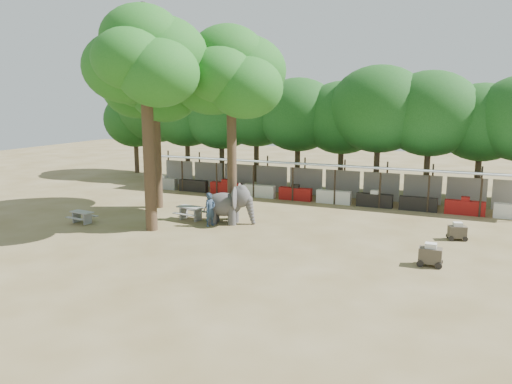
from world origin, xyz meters
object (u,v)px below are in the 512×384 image
at_px(yard_tree_back, 230,74).
at_px(yard_tree_left, 154,82).
at_px(cart_front, 430,255).
at_px(handler, 210,210).
at_px(yard_tree_center, 145,59).
at_px(picnic_table_far, 191,211).
at_px(picnic_table_near, 82,216).
at_px(elephant, 229,204).
at_px(cart_back, 457,231).

bearing_deg(yard_tree_back, yard_tree_left, 170.54).
distance_m(yard_tree_back, cart_front, 14.92).
bearing_deg(cart_front, handler, 168.76).
xyz_separation_m(handler, cart_front, (12.10, -2.20, -0.46)).
xyz_separation_m(yard_tree_center, handler, (2.70, 1.87, -8.25)).
bearing_deg(picnic_table_far, picnic_table_near, -141.82).
bearing_deg(elephant, cart_back, -5.82).
relative_size(yard_tree_back, cart_back, 10.38).
height_order(picnic_table_near, picnic_table_far, picnic_table_far).
bearing_deg(cart_back, yard_tree_center, 178.88).
xyz_separation_m(yard_tree_center, cart_back, (15.72, 4.49, -8.75)).
bearing_deg(yard_tree_back, cart_front, -20.16).
height_order(yard_tree_left, picnic_table_far, yard_tree_left).
xyz_separation_m(yard_tree_left, elephant, (6.42, -2.13, -7.05)).
height_order(elephant, picnic_table_far, elephant).
relative_size(yard_tree_back, cart_front, 10.67).
bearing_deg(handler, yard_tree_left, 79.25).
height_order(yard_tree_left, handler, yard_tree_left).
relative_size(picnic_table_near, picnic_table_far, 0.84).
relative_size(picnic_table_near, cart_front, 1.43).
xyz_separation_m(yard_tree_left, picnic_table_near, (-1.49, -5.57, -7.75)).
distance_m(yard_tree_left, elephant, 9.77).
relative_size(yard_tree_center, handler, 6.25).
height_order(yard_tree_back, picnic_table_near, yard_tree_back).
bearing_deg(elephant, yard_tree_center, -153.29).
distance_m(cart_front, cart_back, 4.91).
height_order(yard_tree_back, handler, yard_tree_back).
bearing_deg(yard_tree_back, elephant, -69.50).
height_order(elephant, cart_front, elephant).
distance_m(yard_tree_left, picnic_table_near, 9.66).
bearing_deg(yard_tree_left, yard_tree_center, -59.04).
xyz_separation_m(yard_tree_center, picnic_table_near, (-4.49, -0.57, -8.76)).
bearing_deg(elephant, handler, -138.99).
xyz_separation_m(picnic_table_near, picnic_table_far, (5.41, 3.23, 0.08)).
height_order(handler, cart_front, handler).
bearing_deg(cart_front, cart_back, 78.25).
bearing_deg(yard_tree_back, yard_tree_center, -126.86).
bearing_deg(yard_tree_center, cart_back, 15.95).
xyz_separation_m(handler, picnic_table_near, (-7.19, -2.44, -0.51)).
bearing_deg(cart_front, yard_tree_back, 158.89).
xyz_separation_m(handler, cart_back, (13.02, 2.63, -0.50)).
relative_size(yard_tree_left, cart_back, 10.07).
bearing_deg(yard_tree_left, elephant, -18.32).
height_order(yard_tree_center, elephant, yard_tree_center).
relative_size(elephant, cart_front, 2.90).
height_order(handler, cart_back, handler).
distance_m(yard_tree_left, picnic_table_far, 8.92).
bearing_deg(yard_tree_left, picnic_table_far, -30.88).
height_order(yard_tree_left, elephant, yard_tree_left).
distance_m(yard_tree_center, cart_back, 18.54).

